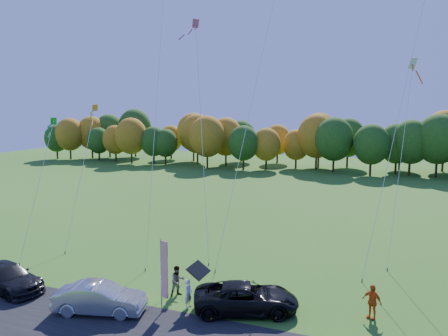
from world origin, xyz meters
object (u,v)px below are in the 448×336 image
(black_suv, at_px, (246,298))
(person_east, at_px, (372,301))
(silver_sedan, at_px, (100,298))
(feather_flag, at_px, (164,268))

(black_suv, xyz_separation_m, person_east, (6.41, 1.66, 0.14))
(silver_sedan, bearing_deg, black_suv, -82.95)
(person_east, bearing_deg, silver_sedan, -133.93)
(silver_sedan, xyz_separation_m, person_east, (13.75, 4.66, 0.12))
(feather_flag, bearing_deg, person_east, 18.73)
(person_east, height_order, feather_flag, feather_flag)
(black_suv, height_order, silver_sedan, silver_sedan)
(person_east, bearing_deg, feather_flag, -133.94)
(black_suv, relative_size, feather_flag, 1.36)
(feather_flag, bearing_deg, silver_sedan, -161.25)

